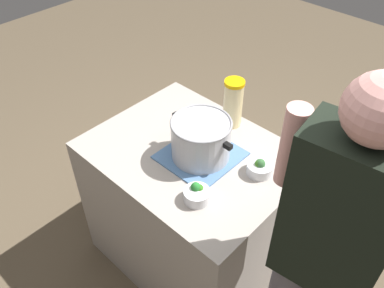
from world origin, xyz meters
TOP-DOWN VIEW (x-y plane):
  - ground_plane at (0.00, 0.00)m, footprint 8.00×8.00m
  - counter_slab at (0.00, 0.00)m, footprint 1.01×0.78m
  - dish_cloth at (0.05, 0.01)m, footprint 0.33×0.35m
  - cooking_pot at (0.05, 0.01)m, footprint 0.35×0.28m
  - lemonade_pitcher at (-0.00, 0.30)m, footprint 0.10×0.10m
  - broccoli_bowl_front at (0.22, -0.21)m, footprint 0.12×0.12m
  - broccoli_bowl_center at (0.32, 0.11)m, footprint 0.12×0.12m
  - person_cook at (0.78, -0.14)m, footprint 0.50×0.24m

SIDE VIEW (x-z plane):
  - ground_plane at x=0.00m, z-range 0.00..0.00m
  - counter_slab at x=0.00m, z-range 0.00..0.86m
  - dish_cloth at x=0.05m, z-range 0.86..0.86m
  - broccoli_bowl_front at x=0.22m, z-range 0.85..0.93m
  - broccoli_bowl_center at x=0.32m, z-range 0.85..0.93m
  - person_cook at x=0.78m, z-range 0.09..1.77m
  - cooking_pot at x=0.05m, z-range 0.87..1.07m
  - lemonade_pitcher at x=0.00m, z-range 0.86..1.12m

